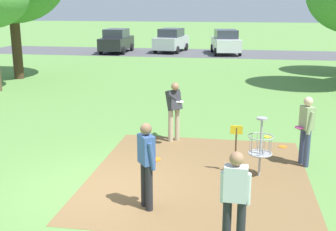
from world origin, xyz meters
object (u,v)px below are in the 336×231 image
at_px(player_throwing, 306,127).
at_px(frisbee_near_basket, 283,147).
at_px(frisbee_mid_grass, 268,137).
at_px(parked_car_leftmost, 116,41).
at_px(player_waiting_left, 174,108).
at_px(player_foreground_watching, 147,161).
at_px(player_waiting_right, 235,197).
at_px(parked_car_center_right, 226,42).
at_px(parked_car_center_left, 171,40).
at_px(disc_golf_basket, 258,144).

height_order(player_throwing, frisbee_near_basket, player_throwing).
height_order(frisbee_mid_grass, parked_car_leftmost, parked_car_leftmost).
bearing_deg(player_waiting_left, parked_car_leftmost, 110.17).
relative_size(player_foreground_watching, parked_car_leftmost, 0.41).
bearing_deg(player_waiting_right, player_throwing, 68.89).
bearing_deg(parked_car_center_right, parked_car_leftmost, -176.78).
relative_size(player_throwing, frisbee_near_basket, 7.53).
height_order(parked_car_leftmost, parked_car_center_left, same).
distance_m(player_waiting_right, frisbee_near_basket, 5.71).
relative_size(player_throwing, parked_car_center_left, 0.39).
bearing_deg(player_waiting_right, frisbee_mid_grass, 82.09).
relative_size(player_throwing, parked_car_center_right, 0.38).
xyz_separation_m(player_throwing, frisbee_near_basket, (-0.37, 1.31, -0.96)).
bearing_deg(parked_car_center_right, player_throwing, -83.14).
bearing_deg(player_foreground_watching, parked_car_center_right, 88.93).
bearing_deg(parked_car_center_left, player_waiting_left, -80.67).
xyz_separation_m(disc_golf_basket, parked_car_center_right, (-1.65, 24.18, 0.17)).
relative_size(player_waiting_left, frisbee_mid_grass, 7.77).
xyz_separation_m(player_waiting_left, parked_car_center_right, (0.61, 21.95, -0.06)).
height_order(player_waiting_right, parked_car_center_left, parked_car_center_left).
distance_m(frisbee_near_basket, parked_car_leftmost, 24.15).
relative_size(parked_car_center_left, parked_car_center_right, 0.99).
height_order(player_foreground_watching, frisbee_near_basket, player_foreground_watching).
bearing_deg(frisbee_mid_grass, player_throwing, -71.19).
height_order(disc_golf_basket, player_foreground_watching, player_foreground_watching).
height_order(disc_golf_basket, player_throwing, player_throwing).
height_order(player_foreground_watching, parked_car_center_right, parked_car_center_right).
bearing_deg(player_throwing, disc_golf_basket, -142.78).
xyz_separation_m(frisbee_near_basket, parked_car_leftmost, (-10.93, 21.52, 0.91)).
bearing_deg(disc_golf_basket, parked_car_center_right, 93.90).
relative_size(disc_golf_basket, player_waiting_right, 0.81).
height_order(player_foreground_watching, player_waiting_right, same).
bearing_deg(player_waiting_right, parked_car_leftmost, 109.72).
relative_size(disc_golf_basket, player_foreground_watching, 0.81).
height_order(player_throwing, player_waiting_left, same).
xyz_separation_m(frisbee_near_basket, parked_car_center_left, (-6.77, 22.72, 0.91)).
height_order(player_waiting_left, parked_car_leftmost, parked_car_leftmost).
relative_size(player_foreground_watching, player_waiting_left, 1.00).
xyz_separation_m(disc_golf_basket, player_waiting_right, (-0.46, -3.31, 0.21)).
bearing_deg(frisbee_near_basket, player_foreground_watching, -124.94).
distance_m(player_waiting_right, frisbee_mid_grass, 6.48).
distance_m(player_throwing, frisbee_near_basket, 1.66).
height_order(disc_golf_basket, parked_car_center_right, parked_car_center_right).
distance_m(disc_golf_basket, parked_car_leftmost, 25.78).
xyz_separation_m(player_throwing, parked_car_center_right, (-2.80, 23.30, -0.05)).
height_order(disc_golf_basket, frisbee_near_basket, disc_golf_basket).
distance_m(frisbee_mid_grass, parked_car_leftmost, 23.23).
relative_size(disc_golf_basket, parked_car_leftmost, 0.33).
xyz_separation_m(frisbee_near_basket, frisbee_mid_grass, (-0.36, 0.85, 0.00)).
bearing_deg(parked_car_leftmost, disc_golf_basket, -66.83).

